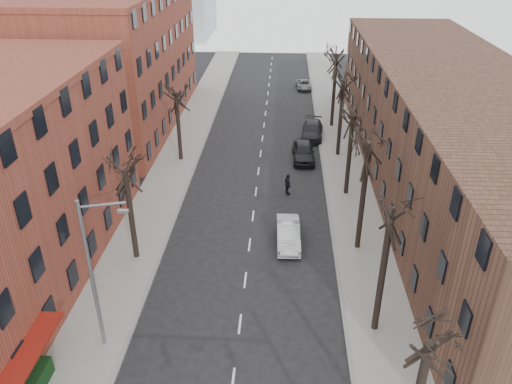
# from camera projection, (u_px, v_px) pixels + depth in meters

# --- Properties ---
(sidewalk_left) EXTENTS (4.00, 90.00, 0.15)m
(sidewalk_left) POSITION_uv_depth(u_px,v_px,m) (179.00, 155.00, 49.08)
(sidewalk_left) COLOR gray
(sidewalk_left) RESTS_ON ground
(sidewalk_right) EXTENTS (4.00, 90.00, 0.15)m
(sidewalk_right) POSITION_uv_depth(u_px,v_px,m) (342.00, 159.00, 48.27)
(sidewalk_right) COLOR gray
(sidewalk_right) RESTS_ON ground
(building_left_far) EXTENTS (12.00, 28.00, 14.00)m
(building_left_far) POSITION_uv_depth(u_px,v_px,m) (117.00, 61.00, 54.10)
(building_left_far) COLOR brown
(building_left_far) RESTS_ON ground
(building_right) EXTENTS (12.00, 50.00, 10.00)m
(building_right) POSITION_uv_depth(u_px,v_px,m) (451.00, 132.00, 41.14)
(building_right) COLOR #513426
(building_right) RESTS_ON ground
(tree_right_b) EXTENTS (5.20, 5.20, 10.80)m
(tree_right_b) POSITION_uv_depth(u_px,v_px,m) (374.00, 329.00, 28.12)
(tree_right_b) COLOR black
(tree_right_b) RESTS_ON ground
(tree_right_c) EXTENTS (5.20, 5.20, 11.60)m
(tree_right_c) POSITION_uv_depth(u_px,v_px,m) (357.00, 248.00, 35.15)
(tree_right_c) COLOR black
(tree_right_c) RESTS_ON ground
(tree_right_d) EXTENTS (5.20, 5.20, 10.00)m
(tree_right_d) POSITION_uv_depth(u_px,v_px,m) (345.00, 194.00, 42.18)
(tree_right_d) COLOR black
(tree_right_d) RESTS_ON ground
(tree_right_e) EXTENTS (5.20, 5.20, 10.80)m
(tree_right_e) POSITION_uv_depth(u_px,v_px,m) (337.00, 155.00, 49.21)
(tree_right_e) COLOR black
(tree_right_e) RESTS_ON ground
(tree_right_f) EXTENTS (5.20, 5.20, 11.60)m
(tree_right_f) POSITION_uv_depth(u_px,v_px,m) (331.00, 126.00, 56.23)
(tree_right_f) COLOR black
(tree_right_f) RESTS_ON ground
(tree_left_a) EXTENTS (5.20, 5.20, 9.50)m
(tree_left_a) POSITION_uv_depth(u_px,v_px,m) (137.00, 258.00, 34.16)
(tree_left_a) COLOR black
(tree_left_a) RESTS_ON ground
(tree_left_b) EXTENTS (5.20, 5.20, 9.50)m
(tree_left_b) POSITION_uv_depth(u_px,v_px,m) (181.00, 160.00, 48.22)
(tree_left_b) COLOR black
(tree_left_b) RESTS_ON ground
(streetlight) EXTENTS (2.45, 0.22, 9.03)m
(streetlight) POSITION_uv_depth(u_px,v_px,m) (94.00, 271.00, 24.72)
(streetlight) COLOR slate
(streetlight) RESTS_ON ground
(silver_sedan) EXTENTS (1.77, 4.67, 1.52)m
(silver_sedan) POSITION_uv_depth(u_px,v_px,m) (288.00, 234.00, 35.39)
(silver_sedan) COLOR #A8ABAF
(silver_sedan) RESTS_ON ground
(parked_car_near) EXTENTS (2.17, 5.08, 1.71)m
(parked_car_near) POSITION_uv_depth(u_px,v_px,m) (303.00, 151.00, 47.95)
(parked_car_near) COLOR black
(parked_car_near) RESTS_ON ground
(parked_car_mid) EXTENTS (2.56, 5.45, 1.54)m
(parked_car_mid) POSITION_uv_depth(u_px,v_px,m) (312.00, 130.00, 53.09)
(parked_car_mid) COLOR black
(parked_car_mid) RESTS_ON ground
(parked_car_far) EXTENTS (2.14, 4.22, 1.14)m
(parked_car_far) POSITION_uv_depth(u_px,v_px,m) (304.00, 85.00, 68.76)
(parked_car_far) COLOR slate
(parked_car_far) RESTS_ON ground
(pedestrian_crossing) EXTENTS (0.84, 1.20, 1.89)m
(pedestrian_crossing) POSITION_uv_depth(u_px,v_px,m) (288.00, 184.00, 41.72)
(pedestrian_crossing) COLOR black
(pedestrian_crossing) RESTS_ON ground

